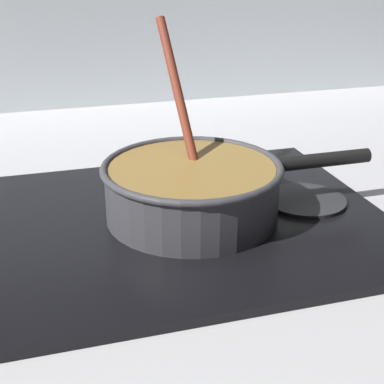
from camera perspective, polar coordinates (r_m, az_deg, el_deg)
The scene contains 5 objects.
ground at distance 0.76m, azimuth -2.54°, elevation -7.41°, with size 2.40×1.60×0.04m, color #B7B7BC.
hob_plate at distance 0.82m, azimuth -0.00°, elevation -2.86°, with size 0.56×0.48×0.01m, color black.
burner_ring at distance 0.82m, azimuth -0.00°, elevation -2.23°, with size 0.19×0.19×0.01m, color #592D0C.
spare_burner at distance 0.88m, azimuth 11.47°, elevation -0.80°, with size 0.13×0.13×0.01m, color #262628.
cooking_pan at distance 0.80m, azimuth 0.10°, elevation 0.39°, with size 0.41×0.29×0.27m.
Camera 1 is at (-0.15, -0.64, 0.37)m, focal length 52.04 mm.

